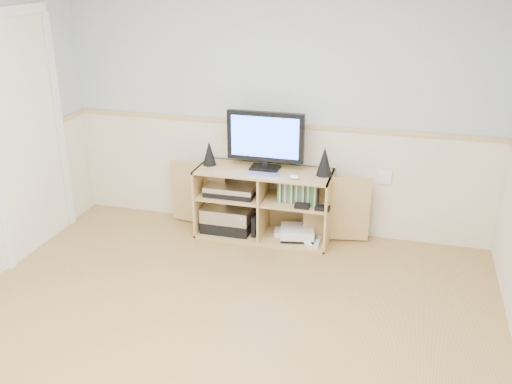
{
  "coord_description": "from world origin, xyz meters",
  "views": [
    {
      "loc": [
        1.15,
        -2.71,
        2.39
      ],
      "look_at": [
        0.08,
        1.2,
        0.76
      ],
      "focal_mm": 40.0,
      "sensor_mm": 36.0,
      "label": 1
    }
  ],
  "objects_px": {
    "media_cabinet": "(265,201)",
    "monitor": "(265,138)",
    "game_consoles": "(296,233)",
    "keyboard": "(263,175)"
  },
  "relations": [
    {
      "from": "monitor",
      "to": "keyboard",
      "type": "xyz_separation_m",
      "value": [
        0.03,
        -0.19,
        -0.28
      ]
    },
    {
      "from": "keyboard",
      "to": "game_consoles",
      "type": "bearing_deg",
      "value": 13.82
    },
    {
      "from": "monitor",
      "to": "game_consoles",
      "type": "relative_size",
      "value": 1.53
    },
    {
      "from": "game_consoles",
      "to": "media_cabinet",
      "type": "bearing_deg",
      "value": 167.97
    },
    {
      "from": "media_cabinet",
      "to": "monitor",
      "type": "relative_size",
      "value": 2.74
    },
    {
      "from": "media_cabinet",
      "to": "keyboard",
      "type": "xyz_separation_m",
      "value": [
        0.03,
        -0.19,
        0.32
      ]
    },
    {
      "from": "monitor",
      "to": "keyboard",
      "type": "height_order",
      "value": "monitor"
    },
    {
      "from": "media_cabinet",
      "to": "game_consoles",
      "type": "xyz_separation_m",
      "value": [
        0.32,
        -0.07,
        -0.26
      ]
    },
    {
      "from": "media_cabinet",
      "to": "monitor",
      "type": "xyz_separation_m",
      "value": [
        0.0,
        -0.01,
        0.61
      ]
    },
    {
      "from": "media_cabinet",
      "to": "game_consoles",
      "type": "relative_size",
      "value": 4.19
    }
  ]
}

